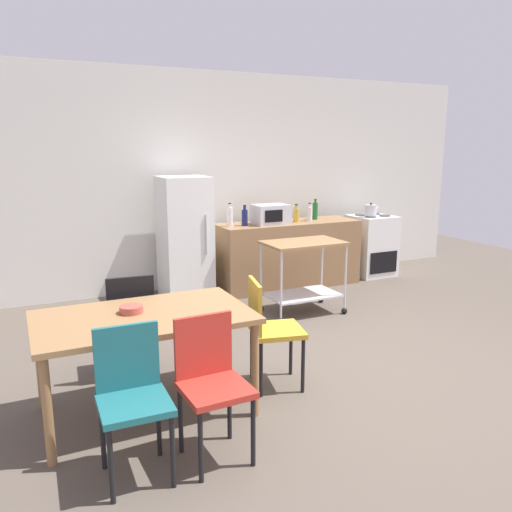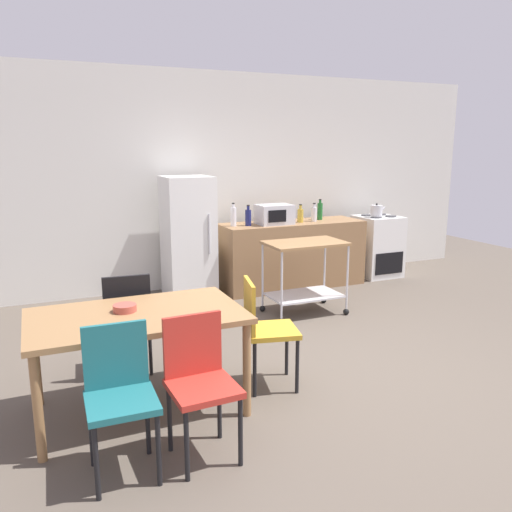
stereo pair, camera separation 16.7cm
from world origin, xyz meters
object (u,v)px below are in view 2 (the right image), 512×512
at_px(refrigerator, 188,237).
at_px(kettle, 376,211).
at_px(microwave, 274,214).
at_px(fruit_bowl, 125,308).
at_px(dining_table, 137,324).
at_px(stove_oven, 377,246).
at_px(bottle_soda, 248,217).
at_px(bottle_sparkling_water, 314,214).
at_px(chair_mustard, 264,325).
at_px(chair_black, 127,315).
at_px(chair_teal, 120,390).
at_px(chair_red, 199,377).
at_px(bottle_sesame_oil, 320,211).
at_px(kitchen_cart, 305,266).
at_px(bottle_vinegar, 233,216).
at_px(bottle_soy_sauce, 300,215).

bearing_deg(refrigerator, kettle, -3.70).
relative_size(microwave, fruit_bowl, 2.75).
distance_m(dining_table, stove_oven, 4.87).
relative_size(bottle_soda, bottle_sparkling_water, 1.07).
relative_size(stove_oven, bottle_soda, 3.39).
distance_m(dining_table, chair_mustard, 1.01).
height_order(chair_black, bottle_soda, bottle_soda).
xyz_separation_m(chair_teal, chair_red, (0.48, -0.02, 0.00)).
relative_size(chair_red, bottle_sesame_oil, 3.07).
height_order(chair_red, bottle_sparkling_water, bottle_sparkling_water).
xyz_separation_m(dining_table, stove_oven, (4.08, 2.65, -0.22)).
bearing_deg(kettle, bottle_soda, 179.24).
xyz_separation_m(refrigerator, kitchen_cart, (1.02, -1.23, -0.20)).
bearing_deg(refrigerator, chair_mustard, -93.92).
bearing_deg(chair_black, fruit_bowl, 84.57).
xyz_separation_m(chair_teal, bottle_sparkling_water, (3.18, 3.27, 0.49)).
bearing_deg(bottle_sesame_oil, chair_black, -146.62).
xyz_separation_m(chair_red, kitchen_cart, (1.96, 2.20, 0.05)).
distance_m(chair_black, chair_teal, 1.38).
height_order(stove_oven, fruit_bowl, stove_oven).
bearing_deg(kitchen_cart, chair_teal, -138.29).
relative_size(refrigerator, bottle_soda, 5.71).
relative_size(dining_table, bottle_vinegar, 4.96).
relative_size(bottle_soda, bottle_soy_sauce, 1.10).
height_order(bottle_soda, microwave, bottle_soda).
bearing_deg(dining_table, refrigerator, 66.61).
xyz_separation_m(chair_red, bottle_sparkling_water, (2.70, 3.29, 0.49)).
distance_m(kitchen_cart, fruit_bowl, 2.69).
xyz_separation_m(chair_red, bottle_sesame_oil, (2.86, 3.40, 0.51)).
distance_m(chair_teal, refrigerator, 3.70).
bearing_deg(chair_mustard, kettle, -36.16).
height_order(bottle_soy_sauce, fruit_bowl, bottle_soy_sauce).
bearing_deg(bottle_soy_sauce, bottle_soda, -179.81).
height_order(chair_red, kettle, kettle).
height_order(chair_black, stove_oven, stove_oven).
height_order(chair_mustard, microwave, microwave).
bearing_deg(fruit_bowl, chair_black, 80.06).
bearing_deg(kettle, chair_teal, -142.45).
bearing_deg(chair_teal, bottle_soda, 57.77).
height_order(stove_oven, microwave, microwave).
bearing_deg(bottle_soda, chair_mustard, -110.29).
bearing_deg(chair_black, bottle_soy_sauce, -140.18).
bearing_deg(kitchen_cart, bottle_sesame_oil, 53.16).
distance_m(dining_table, chair_black, 0.70).
bearing_deg(microwave, bottle_sesame_oil, 9.10).
relative_size(bottle_vinegar, kettle, 1.26).
bearing_deg(dining_table, fruit_bowl, 131.89).
height_order(chair_teal, refrigerator, refrigerator).
height_order(bottle_sparkling_water, fruit_bowl, bottle_sparkling_water).
relative_size(chair_teal, chair_red, 1.00).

